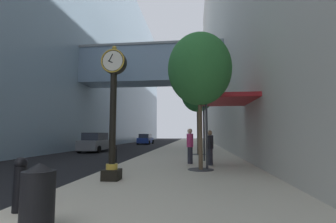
# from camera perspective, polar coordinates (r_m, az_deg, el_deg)

# --- Properties ---
(ground_plane) EXTENTS (110.00, 110.00, 0.00)m
(ground_plane) POSITION_cam_1_polar(r_m,az_deg,el_deg) (29.70, -1.02, -8.52)
(ground_plane) COLOR black
(ground_plane) RESTS_ON ground
(sidewalk_right) EXTENTS (6.68, 80.00, 0.14)m
(sidewalk_right) POSITION_cam_1_polar(r_m,az_deg,el_deg) (32.44, 5.60, -8.10)
(sidewalk_right) COLOR #BCB29E
(sidewalk_right) RESTS_ON ground
(building_block_left) EXTENTS (23.82, 80.00, 28.97)m
(building_block_left) POSITION_cam_1_polar(r_m,az_deg,el_deg) (38.30, -19.45, 14.47)
(building_block_left) COLOR #849EB2
(building_block_left) RESTS_ON ground
(building_block_right) EXTENTS (9.00, 80.00, 36.50)m
(building_block_right) POSITION_cam_1_polar(r_m,az_deg,el_deg) (37.13, 18.44, 21.51)
(building_block_right) COLOR #B7B2A8
(building_block_right) RESTS_ON ground
(street_clock) EXTENTS (0.84, 0.55, 4.55)m
(street_clock) POSITION_cam_1_polar(r_m,az_deg,el_deg) (8.27, -13.00, 1.61)
(street_clock) COLOR black
(street_clock) RESTS_ON sidewalk_right
(bollard_nearest) EXTENTS (0.24, 0.24, 1.06)m
(bollard_nearest) POSITION_cam_1_polar(r_m,az_deg,el_deg) (5.71, -31.93, -14.29)
(bollard_nearest) COLOR black
(bollard_nearest) RESTS_ON sidewalk_right
(bollard_third) EXTENTS (0.24, 0.24, 1.06)m
(bollard_third) POSITION_cam_1_polar(r_m,az_deg,el_deg) (10.62, -12.73, -10.42)
(bollard_third) COLOR black
(bollard_third) RESTS_ON sidewalk_right
(street_tree_near) EXTENTS (2.78, 2.78, 5.95)m
(street_tree_near) POSITION_cam_1_polar(r_m,az_deg,el_deg) (10.72, 7.55, 9.96)
(street_tree_near) COLOR #333335
(street_tree_near) RESTS_ON sidewalk_right
(street_tree_mid_near) EXTENTS (2.49, 2.49, 6.00)m
(street_tree_mid_near) POSITION_cam_1_polar(r_m,az_deg,el_deg) (18.06, 7.11, 4.36)
(street_tree_mid_near) COLOR #333335
(street_tree_mid_near) RESTS_ON sidewalk_right
(trash_bin) EXTENTS (0.53, 0.53, 1.05)m
(trash_bin) POSITION_cam_1_polar(r_m,az_deg,el_deg) (4.58, -28.65, -17.07)
(trash_bin) COLOR black
(trash_bin) RESTS_ON sidewalk_right
(pedestrian_walking) EXTENTS (0.39, 0.39, 1.78)m
(pedestrian_walking) POSITION_cam_1_polar(r_m,az_deg,el_deg) (12.36, 5.28, -7.93)
(pedestrian_walking) COLOR #23232D
(pedestrian_walking) RESTS_ON sidewalk_right
(pedestrian_by_clock) EXTENTS (0.48, 0.48, 1.68)m
(pedestrian_by_clock) POSITION_cam_1_polar(r_m,az_deg,el_deg) (11.90, 9.99, -8.27)
(pedestrian_by_clock) COLOR #23232D
(pedestrian_by_clock) RESTS_ON sidewalk_right
(storefront_awning) EXTENTS (2.40, 3.60, 3.30)m
(storefront_awning) POSITION_cam_1_polar(r_m,az_deg,el_deg) (12.31, 13.79, 2.41)
(storefront_awning) COLOR maroon
(storefront_awning) RESTS_ON sidewalk_right
(car_grey_near) EXTENTS (1.98, 4.38, 1.75)m
(car_grey_near) POSITION_cam_1_polar(r_m,az_deg,el_deg) (23.12, -16.87, -7.12)
(car_grey_near) COLOR slate
(car_grey_near) RESTS_ON ground
(car_blue_mid) EXTENTS (2.00, 4.64, 1.63)m
(car_blue_mid) POSITION_cam_1_polar(r_m,az_deg,el_deg) (38.22, -5.41, -6.59)
(car_blue_mid) COLOR navy
(car_blue_mid) RESTS_ON ground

